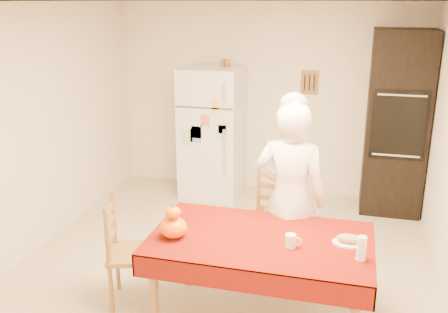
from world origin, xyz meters
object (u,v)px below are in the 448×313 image
(refrigerator, at_px, (212,132))
(oven_cabinet, at_px, (397,124))
(chair_far, at_px, (273,224))
(pumpkin_lower, at_px, (174,228))
(wine_glass, at_px, (361,248))
(dining_table, at_px, (260,246))
(chair_left, at_px, (125,248))
(bread_plate, at_px, (348,243))
(coffee_mug, at_px, (291,241))
(seated_woman, at_px, (290,200))

(refrigerator, xyz_separation_m, oven_cabinet, (2.28, 0.05, 0.25))
(chair_far, xyz_separation_m, pumpkin_lower, (-0.62, -0.97, 0.33))
(chair_far, relative_size, wine_glass, 5.40)
(oven_cabinet, bearing_deg, dining_table, -112.81)
(pumpkin_lower, bearing_deg, wine_glass, 0.30)
(wine_glass, bearing_deg, pumpkin_lower, -179.70)
(chair_left, distance_m, bread_plate, 1.84)
(refrigerator, distance_m, bread_plate, 3.15)
(refrigerator, height_order, dining_table, refrigerator)
(dining_table, bearing_deg, chair_far, 92.41)
(bread_plate, bearing_deg, chair_left, -178.86)
(chair_left, distance_m, pumpkin_lower, 0.64)
(bread_plate, bearing_deg, coffee_mug, -160.34)
(pumpkin_lower, relative_size, bread_plate, 0.88)
(oven_cabinet, distance_m, pumpkin_lower, 3.37)
(chair_left, relative_size, coffee_mug, 9.50)
(pumpkin_lower, relative_size, wine_glass, 1.21)
(oven_cabinet, xyz_separation_m, coffee_mug, (-0.89, -2.78, -0.29))
(dining_table, bearing_deg, wine_glass, -11.62)
(dining_table, relative_size, chair_far, 1.79)
(chair_left, bearing_deg, oven_cabinet, -58.58)
(coffee_mug, relative_size, bread_plate, 0.42)
(dining_table, xyz_separation_m, seated_woman, (0.15, 0.54, 0.18))
(refrigerator, height_order, coffee_mug, refrigerator)
(seated_woman, bearing_deg, coffee_mug, 102.17)
(chair_left, relative_size, pumpkin_lower, 4.48)
(oven_cabinet, distance_m, chair_left, 3.57)
(chair_left, height_order, pumpkin_lower, chair_left)
(refrigerator, height_order, bread_plate, refrigerator)
(coffee_mug, xyz_separation_m, bread_plate, (0.42, 0.15, -0.04))
(coffee_mug, height_order, wine_glass, wine_glass)
(coffee_mug, xyz_separation_m, wine_glass, (0.50, -0.06, 0.04))
(chair_far, height_order, chair_left, same)
(refrigerator, bearing_deg, coffee_mug, -63.01)
(oven_cabinet, relative_size, pumpkin_lower, 10.37)
(seated_woman, xyz_separation_m, pumpkin_lower, (-0.80, -0.70, -0.03))
(oven_cabinet, height_order, wine_glass, oven_cabinet)
(pumpkin_lower, distance_m, bread_plate, 1.33)
(chair_left, xyz_separation_m, wine_glass, (1.91, -0.17, 0.34))
(chair_left, xyz_separation_m, pumpkin_lower, (0.52, -0.18, 0.33))
(wine_glass, xyz_separation_m, bread_plate, (-0.09, 0.21, -0.08))
(coffee_mug, bearing_deg, wine_glass, -6.86)
(pumpkin_lower, height_order, bread_plate, pumpkin_lower)
(dining_table, bearing_deg, oven_cabinet, 67.19)
(seated_woman, bearing_deg, bread_plate, 140.16)
(dining_table, bearing_deg, seated_woman, 74.66)
(dining_table, distance_m, wine_glass, 0.78)
(chair_far, relative_size, pumpkin_lower, 4.48)
(pumpkin_lower, bearing_deg, dining_table, 13.84)
(seated_woman, height_order, coffee_mug, seated_woman)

